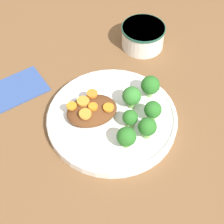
# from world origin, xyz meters

# --- Properties ---
(ground_plane) EXTENTS (4.00, 4.00, 0.00)m
(ground_plane) POSITION_xyz_m (0.00, 0.00, 0.00)
(ground_plane) COLOR brown
(plate) EXTENTS (0.29, 0.29, 0.02)m
(plate) POSITION_xyz_m (0.00, 0.00, 0.01)
(plate) COLOR white
(plate) RESTS_ON ground_plane
(dip_bowl) EXTENTS (0.11, 0.11, 0.06)m
(dip_bowl) POSITION_xyz_m (-0.17, -0.21, 0.03)
(dip_bowl) COLOR white
(dip_bowl) RESTS_ON ground_plane
(stew_mound) EXTENTS (0.11, 0.09, 0.03)m
(stew_mound) POSITION_xyz_m (0.04, -0.02, 0.04)
(stew_mound) COLOR #5B3319
(stew_mound) RESTS_ON plate
(broccoli_floret_0) EXTENTS (0.04, 0.04, 0.05)m
(broccoli_floret_0) POSITION_xyz_m (-0.05, -0.01, 0.05)
(broccoli_floret_0) COLOR #759E51
(broccoli_floret_0) RESTS_ON plate
(broccoli_floret_1) EXTENTS (0.04, 0.04, 0.05)m
(broccoli_floret_1) POSITION_xyz_m (-0.00, 0.08, 0.05)
(broccoli_floret_1) COLOR #7FA85B
(broccoli_floret_1) RESTS_ON plate
(broccoli_floret_2) EXTENTS (0.03, 0.03, 0.04)m
(broccoli_floret_2) POSITION_xyz_m (-0.03, 0.04, 0.04)
(broccoli_floret_2) COLOR #759E51
(broccoli_floret_2) RESTS_ON plate
(broccoli_floret_3) EXTENTS (0.04, 0.04, 0.06)m
(broccoli_floret_3) POSITION_xyz_m (-0.10, -0.03, 0.05)
(broccoli_floret_3) COLOR #7FA85B
(broccoli_floret_3) RESTS_ON plate
(broccoli_floret_4) EXTENTS (0.04, 0.04, 0.05)m
(broccoli_floret_4) POSITION_xyz_m (-0.08, 0.04, 0.05)
(broccoli_floret_4) COLOR #759E51
(broccoli_floret_4) RESTS_ON plate
(broccoli_floret_5) EXTENTS (0.04, 0.04, 0.05)m
(broccoli_floret_5) POSITION_xyz_m (-0.05, 0.08, 0.05)
(broccoli_floret_5) COLOR #759E51
(broccoli_floret_5) RESTS_ON plate
(carrot_slice_0) EXTENTS (0.03, 0.03, 0.00)m
(carrot_slice_0) POSITION_xyz_m (0.05, -0.04, 0.05)
(carrot_slice_0) COLOR orange
(carrot_slice_0) RESTS_ON stew_mound
(carrot_slice_1) EXTENTS (0.02, 0.02, 0.01)m
(carrot_slice_1) POSITION_xyz_m (0.03, -0.05, 0.05)
(carrot_slice_1) COLOR orange
(carrot_slice_1) RESTS_ON stew_mound
(carrot_slice_2) EXTENTS (0.02, 0.02, 0.00)m
(carrot_slice_2) POSITION_xyz_m (0.01, -0.00, 0.05)
(carrot_slice_2) COLOR orange
(carrot_slice_2) RESTS_ON stew_mound
(carrot_slice_3) EXTENTS (0.03, 0.03, 0.01)m
(carrot_slice_3) POSITION_xyz_m (0.06, 0.00, 0.05)
(carrot_slice_3) COLOR orange
(carrot_slice_3) RESTS_ON stew_mound
(carrot_slice_4) EXTENTS (0.02, 0.02, 0.00)m
(carrot_slice_4) POSITION_xyz_m (0.08, -0.03, 0.05)
(carrot_slice_4) COLOR orange
(carrot_slice_4) RESTS_ON stew_mound
(carrot_slice_5) EXTENTS (0.02, 0.02, 0.01)m
(carrot_slice_5) POSITION_xyz_m (0.04, -0.01, 0.05)
(carrot_slice_5) COLOR orange
(carrot_slice_5) RESTS_ON stew_mound
(napkin) EXTENTS (0.17, 0.13, 0.01)m
(napkin) POSITION_xyz_m (0.19, -0.17, 0.00)
(napkin) COLOR #334C8C
(napkin) RESTS_ON ground_plane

